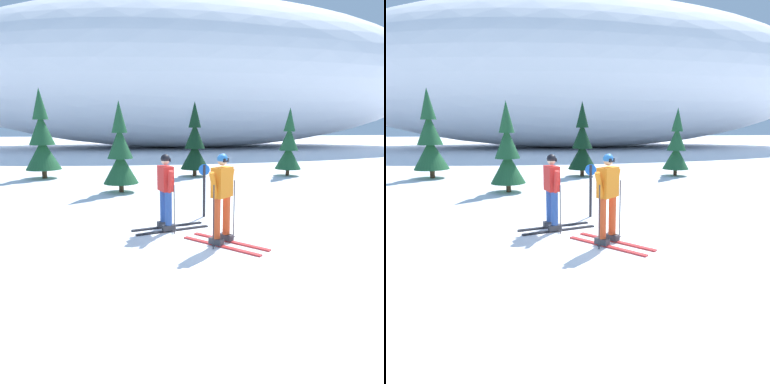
# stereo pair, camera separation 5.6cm
# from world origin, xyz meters

# --- Properties ---
(ground_plane) EXTENTS (120.00, 120.00, 0.00)m
(ground_plane) POSITION_xyz_m (0.00, 0.00, 0.00)
(ground_plane) COLOR white
(skier_orange_jacket) EXTENTS (1.56, 1.56, 1.78)m
(skier_orange_jacket) POSITION_xyz_m (-0.37, -0.39, 0.94)
(skier_orange_jacket) COLOR red
(skier_orange_jacket) RESTS_ON ground
(skier_red_jacket) EXTENTS (1.75, 0.93, 1.69)m
(skier_red_jacket) POSITION_xyz_m (-1.41, 0.71, 0.88)
(skier_red_jacket) COLOR black
(skier_red_jacket) RESTS_ON ground
(pine_tree_far_left) EXTENTS (1.47, 1.47, 3.82)m
(pine_tree_far_left) POSITION_xyz_m (-6.23, 9.16, 1.60)
(pine_tree_far_left) COLOR #47301E
(pine_tree_far_left) RESTS_ON ground
(pine_tree_center_left) EXTENTS (1.20, 1.20, 3.10)m
(pine_tree_center_left) POSITION_xyz_m (-2.71, 5.46, 1.30)
(pine_tree_center_left) COLOR #47301E
(pine_tree_center_left) RESTS_ON ground
(pine_tree_center_right) EXTENTS (1.27, 1.27, 3.30)m
(pine_tree_center_right) POSITION_xyz_m (0.31, 9.00, 1.38)
(pine_tree_center_right) COLOR #47301E
(pine_tree_center_right) RESTS_ON ground
(pine_tree_far_right) EXTENTS (1.17, 1.17, 3.04)m
(pine_tree_far_right) POSITION_xyz_m (4.54, 8.68, 1.27)
(pine_tree_far_right) COLOR #47301E
(pine_tree_far_right) RESTS_ON ground
(snow_ridge_background) EXTENTS (48.48, 21.30, 13.42)m
(snow_ridge_background) POSITION_xyz_m (2.27, 29.19, 6.71)
(snow_ridge_background) COLOR white
(snow_ridge_background) RESTS_ON ground
(trail_marker_post) EXTENTS (0.28, 0.07, 1.35)m
(trail_marker_post) POSITION_xyz_m (-0.39, 1.75, 0.77)
(trail_marker_post) COLOR black
(trail_marker_post) RESTS_ON ground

